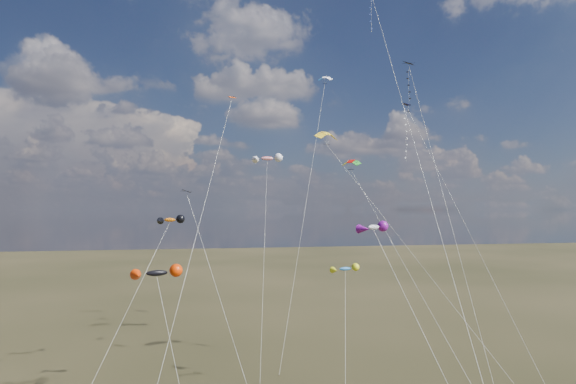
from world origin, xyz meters
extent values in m
cube|color=black|center=(14.29, 20.67, 33.52)|extent=(1.42, 1.42, 0.41)
cylinder|color=silver|center=(13.60, 11.17, 16.76)|extent=(1.42, 19.03, 33.53)
cylinder|color=silver|center=(6.96, 3.45, 20.50)|extent=(5.86, 34.18, 41.01)
cube|color=black|center=(-9.95, 14.36, 18.88)|extent=(0.87, 0.90, 0.26)
cylinder|color=silver|center=(-7.12, 9.41, 9.44)|extent=(5.69, 9.94, 18.89)
cube|color=#0C0C48|center=(13.91, 20.65, 28.90)|extent=(0.74, 0.76, 0.22)
cylinder|color=silver|center=(17.16, 13.05, 14.45)|extent=(6.53, 15.22, 28.91)
cube|color=#D3410B|center=(-5.15, 22.15, 29.12)|extent=(0.91, 0.88, 0.31)
cylinder|color=silver|center=(-9.34, 11.21, 14.56)|extent=(8.42, 21.91, 29.14)
cylinder|color=silver|center=(12.64, 15.83, 12.97)|extent=(13.62, 16.75, 25.95)
cylinder|color=silver|center=(5.17, 31.09, 18.47)|extent=(10.92, 19.97, 36.94)
cube|color=#332316|center=(-0.28, 21.12, 0.06)|extent=(0.10, 0.10, 0.12)
cylinder|color=silver|center=(8.56, 7.02, 10.96)|extent=(5.86, 16.66, 21.94)
ellipsoid|color=black|center=(-12.34, 12.49, 11.98)|extent=(3.77, 2.14, 1.25)
cylinder|color=silver|center=(-10.86, 8.43, 5.99)|extent=(3.00, 8.15, 12.00)
ellipsoid|color=orange|center=(-11.41, 19.51, 16.26)|extent=(2.37, 1.30, 0.96)
cylinder|color=silver|center=(-15.13, 14.81, 8.13)|extent=(7.46, 9.43, 16.27)
ellipsoid|color=silver|center=(1.91, 0.21, 16.09)|extent=(2.31, 1.79, 0.76)
cylinder|color=silver|center=(3.98, -4.95, 8.05)|extent=(4.18, 10.35, 16.11)
ellipsoid|color=red|center=(1.16, 36.66, 24.20)|extent=(3.50, 1.52, 1.35)
cylinder|color=silver|center=(-0.75, 27.73, 12.10)|extent=(3.83, 17.88, 24.21)
ellipsoid|color=#236BB0|center=(3.71, 11.41, 12.07)|extent=(2.42, 1.23, 0.80)
cylinder|color=silver|center=(2.51, 7.89, 6.04)|extent=(2.43, 7.07, 12.08)
camera|label=1|loc=(-10.76, -31.60, 17.23)|focal=32.00mm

